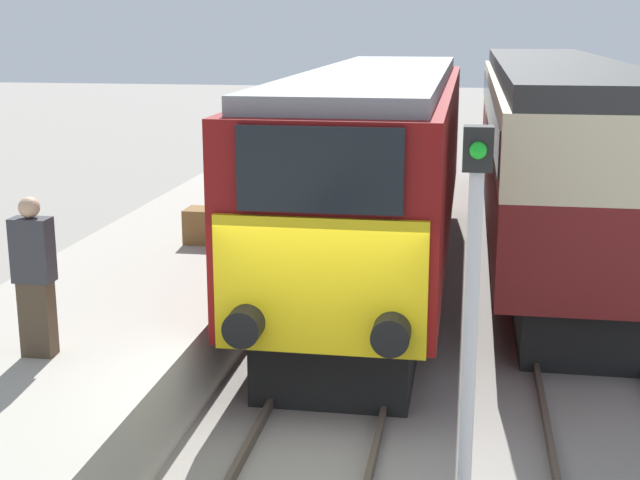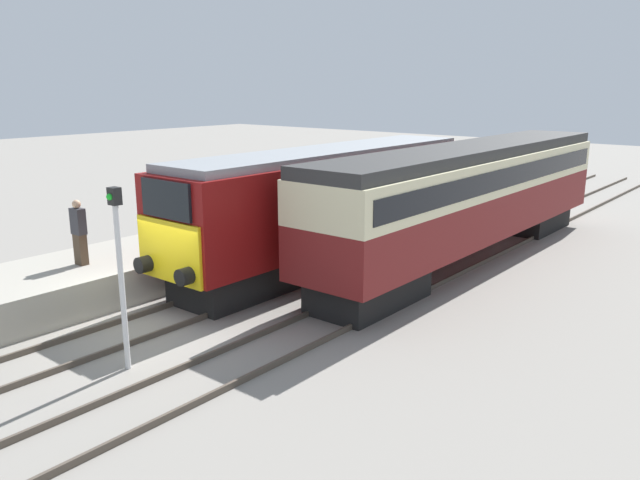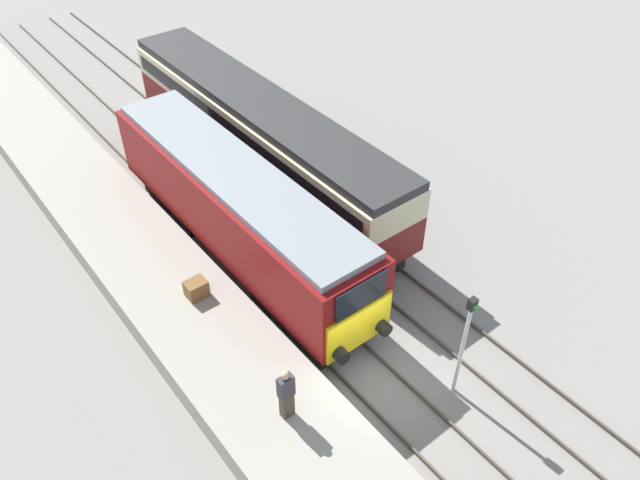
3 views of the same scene
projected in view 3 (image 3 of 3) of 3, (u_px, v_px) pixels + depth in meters
ground_plane at (370, 379)px, 19.33m from camera, size 120.00×120.00×0.00m
platform_left at (153, 272)px, 22.21m from camera, size 3.50×50.00×1.03m
rails_near_track at (277, 287)px, 22.26m from camera, size 1.51×60.00×0.14m
rails_far_track at (350, 248)px, 23.86m from camera, size 1.50×60.00×0.14m
locomotive at (238, 210)px, 22.23m from camera, size 2.70×13.64×3.94m
passenger_carriage at (261, 133)px, 25.81m from camera, size 2.75×16.52×3.99m
person_on_platform at (286, 394)px, 16.57m from camera, size 0.44×0.26×1.85m
signal_post at (464, 339)px, 17.48m from camera, size 0.24×0.28×3.96m
luggage_crate at (196, 289)px, 20.44m from camera, size 0.70×0.56×0.60m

